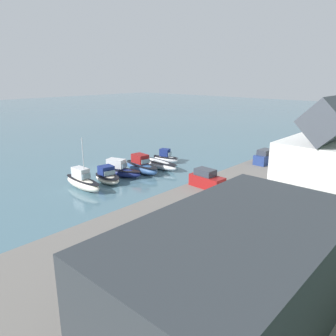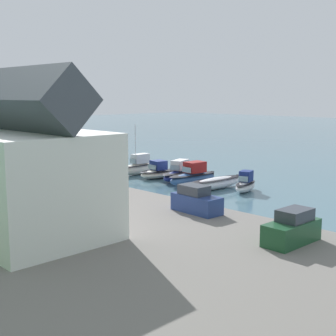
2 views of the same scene
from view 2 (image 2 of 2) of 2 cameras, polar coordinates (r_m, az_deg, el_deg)
name	(u,v)px [view 2 (image 2 of 2)]	position (r m, az deg, el deg)	size (l,w,h in m)	color
ground_plane	(200,177)	(61.46, 3.91, -1.07)	(320.00, 320.00, 0.00)	slate
harbor_clubhouse	(1,166)	(35.54, -19.74, 0.20)	(19.13, 8.15, 11.07)	white
moored_boat_0	(245,184)	(52.55, 9.42, -1.97)	(2.83, 4.73, 2.32)	silver
moored_boat_1	(216,183)	(53.58, 5.85, -1.82)	(2.50, 8.48, 1.34)	white
moored_boat_2	(193,176)	(55.72, 3.08, -1.04)	(2.96, 7.10, 2.77)	#33568E
moored_boat_3	(179,173)	(58.91, 1.34, -0.59)	(4.04, 7.62, 2.52)	navy
moored_boat_4	(157,172)	(60.15, -1.31, -0.48)	(3.21, 5.17, 2.29)	white
moored_boat_5	(139,167)	(62.99, -3.58, 0.13)	(1.80, 6.97, 6.75)	white
parked_car_0	(292,229)	(30.71, 14.90, -7.18)	(1.92, 4.25, 2.16)	#1E4C2D
parked_car_1	(90,178)	(48.25, -9.44, -1.16)	(2.07, 4.31, 2.16)	maroon
parked_car_2	(196,201)	(37.36, 3.44, -4.01)	(4.29, 2.01, 2.16)	navy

